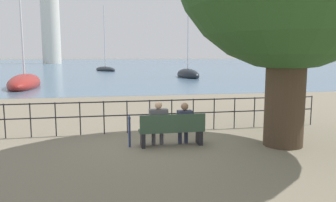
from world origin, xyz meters
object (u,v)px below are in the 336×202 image
Objects in this scene: closed_umbrella at (129,129)px; sailboat_3 at (25,83)px; park_bench at (172,131)px; seated_person_left at (158,122)px; harbor_lighthouse at (51,27)px; sailboat_0 at (188,74)px; sailboat_1 at (105,69)px; seated_person_right at (184,122)px.

closed_umbrella is 0.09× the size of sailboat_3.
seated_person_left reaches higher than park_bench.
harbor_lighthouse is (-17.96, 104.69, 10.97)m from seated_person_left.
sailboat_1 reaches higher than sailboat_0.
sailboat_0 is 21.20m from sailboat_1.
seated_person_left is (-0.36, 0.07, 0.25)m from park_bench.
sailboat_3 reaches higher than seated_person_right.
park_bench is 1.99× the size of closed_umbrella.
seated_person_left reaches higher than closed_umbrella.
sailboat_0 is 1.09× the size of sailboat_3.
harbor_lighthouse is at bearing 82.59° from sailboat_1.
closed_umbrella is 0.04× the size of harbor_lighthouse.
sailboat_3 is at bearing 112.50° from park_bench.
sailboat_1 is at bearing 91.43° from seated_person_left.
sailboat_1 is 1.11× the size of sailboat_3.
closed_umbrella is (-1.51, 0.03, -0.15)m from seated_person_right.
seated_person_right is 0.11× the size of sailboat_1.
sailboat_3 is 0.39× the size of harbor_lighthouse.
sailboat_3 reaches higher than park_bench.
park_bench is 21.06m from sailboat_3.
sailboat_1 is at bearing 92.31° from seated_person_right.
sailboat_0 is (8.85, 27.96, -0.15)m from closed_umbrella.
sailboat_0 reaches higher than park_bench.
sailboat_0 is (8.07, 28.00, -0.33)m from seated_person_left.
sailboat_0 is at bearing -71.25° from harbor_lighthouse.
sailboat_1 reaches higher than seated_person_left.
seated_person_left is at bearing -110.91° from sailboat_0.
park_bench is 106.94m from harbor_lighthouse.
closed_umbrella is at bearing 178.73° from seated_person_right.
sailboat_0 is (7.70, 28.07, -0.08)m from park_bench.
park_bench is 0.07× the size of harbor_lighthouse.
sailboat_3 reaches higher than seated_person_left.
harbor_lighthouse is at bearing 99.32° from closed_umbrella.
closed_umbrella is at bearing -80.68° from harbor_lighthouse.
seated_person_left reaches higher than seated_person_right.
park_bench is 0.17× the size of sailboat_0.
sailboat_3 is at bearing 109.67° from closed_umbrella.
sailboat_1 is at bearing 110.99° from sailboat_0.
park_bench is at bearing -5.64° from closed_umbrella.
sailboat_0 is at bearing 75.31° from seated_person_right.
harbor_lighthouse reaches higher than sailboat_3.
seated_person_right is at bearing 12.34° from park_bench.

